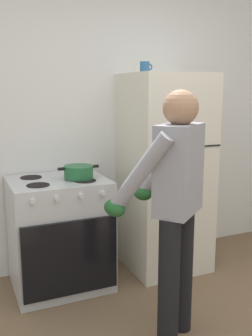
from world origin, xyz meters
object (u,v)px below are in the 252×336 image
object	(u,v)px
red_pot	(79,172)
stove_range	(60,234)
person_cook	(173,198)
coffee_mug	(145,67)
refrigerator	(164,173)

from	to	relation	value
red_pot	stove_range	bearing A→B (deg)	166.08
person_cook	coffee_mug	size ratio (longest dim) A/B	14.28
person_cook	coffee_mug	distance (m)	1.37
red_pot	coffee_mug	bearing A→B (deg)	9.01
refrigerator	coffee_mug	world-z (taller)	coffee_mug
stove_range	person_cook	world-z (taller)	person_cook
red_pot	coffee_mug	distance (m)	1.04
refrigerator	person_cook	size ratio (longest dim) A/B	1.09
refrigerator	coffee_mug	xyz separation A→B (m)	(-0.18, 0.05, 0.92)
refrigerator	red_pot	distance (m)	0.81
person_cook	coffee_mug	xyz separation A→B (m)	(0.32, 1.04, 0.83)
stove_range	red_pot	bearing A→B (deg)	-13.92
person_cook	red_pot	bearing A→B (deg)	108.58
red_pot	coffee_mug	xyz separation A→B (m)	(0.63, 0.10, 0.83)
person_cook	stove_range	bearing A→B (deg)	115.92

